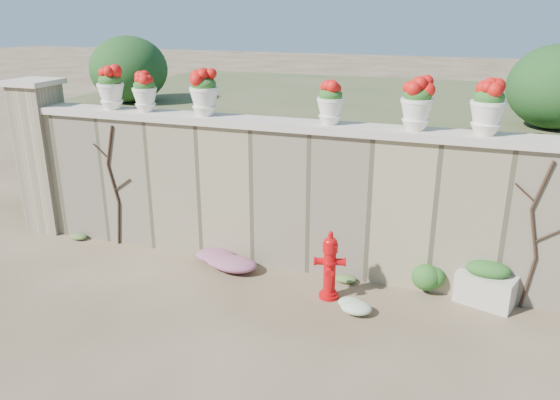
% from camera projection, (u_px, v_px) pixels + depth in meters
% --- Properties ---
extents(ground, '(80.00, 80.00, 0.00)m').
position_uv_depth(ground, '(234.00, 326.00, 6.41)').
color(ground, brown).
rests_on(ground, ground).
extents(stone_wall, '(8.00, 0.40, 2.00)m').
position_uv_depth(stone_wall, '(284.00, 198.00, 7.67)').
color(stone_wall, gray).
rests_on(stone_wall, ground).
extents(wall_cap, '(8.10, 0.52, 0.10)m').
position_uv_depth(wall_cap, '(284.00, 125.00, 7.33)').
color(wall_cap, beige).
rests_on(wall_cap, stone_wall).
extents(gate_pillar, '(0.72, 0.72, 2.48)m').
position_uv_depth(gate_pillar, '(44.00, 156.00, 8.89)').
color(gate_pillar, gray).
rests_on(gate_pillar, ground).
extents(raised_fill, '(9.00, 6.00, 2.00)m').
position_uv_depth(raised_fill, '(338.00, 147.00, 10.52)').
color(raised_fill, '#384C23').
rests_on(raised_fill, ground).
extents(back_shrub_left, '(1.30, 1.30, 1.10)m').
position_uv_depth(back_shrub_left, '(129.00, 69.00, 9.23)').
color(back_shrub_left, '#143814').
rests_on(back_shrub_left, raised_fill).
extents(back_shrub_right, '(1.30, 1.30, 1.10)m').
position_uv_depth(back_shrub_right, '(558.00, 87.00, 7.16)').
color(back_shrub_right, '#143814').
rests_on(back_shrub_right, raised_fill).
extents(vine_left, '(0.60, 0.04, 1.91)m').
position_uv_depth(vine_left, '(114.00, 184.00, 8.32)').
color(vine_left, black).
rests_on(vine_left, ground).
extents(vine_right, '(0.60, 0.04, 1.91)m').
position_uv_depth(vine_right, '(535.00, 234.00, 6.47)').
color(vine_right, black).
rests_on(vine_right, ground).
extents(fire_hydrant, '(0.40, 0.28, 0.91)m').
position_uv_depth(fire_hydrant, '(330.00, 265.00, 6.89)').
color(fire_hydrant, '#C1070B').
rests_on(fire_hydrant, ground).
extents(planter_box, '(0.78, 0.59, 0.57)m').
position_uv_depth(planter_box, '(486.00, 284.00, 6.83)').
color(planter_box, beige).
rests_on(planter_box, ground).
extents(green_shrub, '(0.56, 0.50, 0.53)m').
position_uv_depth(green_shrub, '(429.00, 276.00, 7.04)').
color(green_shrub, '#1E5119').
rests_on(green_shrub, ground).
extents(magenta_clump, '(0.96, 0.64, 0.26)m').
position_uv_depth(magenta_clump, '(224.00, 259.00, 7.82)').
color(magenta_clump, '#D0299B').
rests_on(magenta_clump, ground).
extents(white_flowers, '(0.51, 0.41, 0.18)m').
position_uv_depth(white_flowers, '(351.00, 304.00, 6.71)').
color(white_flowers, white).
rests_on(white_flowers, ground).
extents(urn_pot_0, '(0.39, 0.39, 0.62)m').
position_uv_depth(urn_pot_0, '(111.00, 89.00, 8.06)').
color(urn_pot_0, white).
rests_on(urn_pot_0, wall_cap).
extents(urn_pot_1, '(0.35, 0.35, 0.55)m').
position_uv_depth(urn_pot_1, '(145.00, 93.00, 7.89)').
color(urn_pot_1, white).
rests_on(urn_pot_1, wall_cap).
extents(urn_pot_2, '(0.40, 0.40, 0.63)m').
position_uv_depth(urn_pot_2, '(204.00, 93.00, 7.58)').
color(urn_pot_2, white).
rests_on(urn_pot_2, wall_cap).
extents(urn_pot_3, '(0.35, 0.35, 0.55)m').
position_uv_depth(urn_pot_3, '(330.00, 103.00, 7.02)').
color(urn_pot_3, white).
rests_on(urn_pot_3, wall_cap).
extents(urn_pot_4, '(0.40, 0.40, 0.63)m').
position_uv_depth(urn_pot_4, '(417.00, 105.00, 6.67)').
color(urn_pot_4, white).
rests_on(urn_pot_4, wall_cap).
extents(urn_pot_5, '(0.41, 0.41, 0.65)m').
position_uv_depth(urn_pot_5, '(488.00, 108.00, 6.41)').
color(urn_pot_5, white).
rests_on(urn_pot_5, wall_cap).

